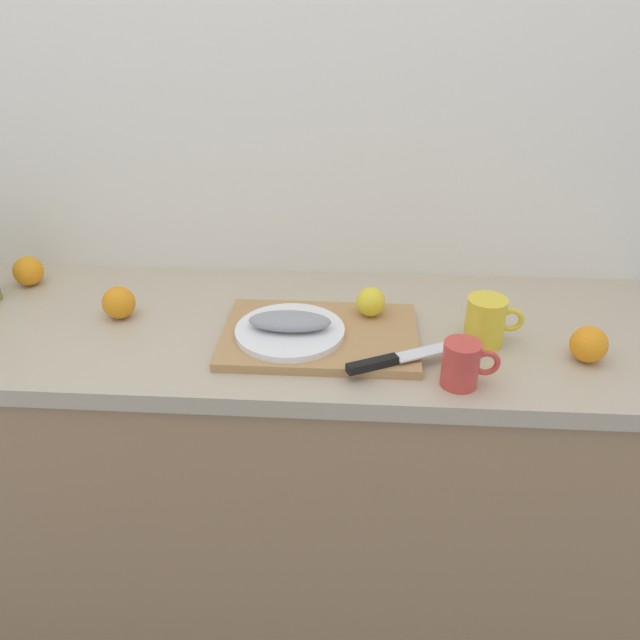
% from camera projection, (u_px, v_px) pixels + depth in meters
% --- Properties ---
extents(ground_plane, '(12.00, 12.00, 0.00)m').
position_uv_depth(ground_plane, '(260.00, 582.00, 1.92)').
color(ground_plane, slate).
extents(back_wall, '(3.20, 0.05, 2.50)m').
position_uv_depth(back_wall, '(256.00, 138.00, 1.60)').
color(back_wall, white).
rests_on(back_wall, ground_plane).
extents(kitchen_counter, '(2.00, 0.60, 0.90)m').
position_uv_depth(kitchen_counter, '(252.00, 469.00, 1.70)').
color(kitchen_counter, '#9E7A56').
rests_on(kitchen_counter, ground_plane).
extents(cutting_board, '(0.43, 0.29, 0.02)m').
position_uv_depth(cutting_board, '(320.00, 336.00, 1.41)').
color(cutting_board, tan).
rests_on(cutting_board, kitchen_counter).
extents(white_plate, '(0.24, 0.24, 0.01)m').
position_uv_depth(white_plate, '(290.00, 331.00, 1.39)').
color(white_plate, white).
rests_on(white_plate, cutting_board).
extents(fish_fillet, '(0.18, 0.08, 0.04)m').
position_uv_depth(fish_fillet, '(290.00, 321.00, 1.38)').
color(fish_fillet, gray).
rests_on(fish_fillet, white_plate).
extents(chef_knife, '(0.27, 0.15, 0.02)m').
position_uv_depth(chef_knife, '(396.00, 359.00, 1.29)').
color(chef_knife, silver).
rests_on(chef_knife, cutting_board).
extents(lemon_0, '(0.07, 0.07, 0.07)m').
position_uv_depth(lemon_0, '(371.00, 302.00, 1.46)').
color(lemon_0, yellow).
rests_on(lemon_0, cutting_board).
extents(coffee_mug_0, '(0.11, 0.07, 0.09)m').
position_uv_depth(coffee_mug_0, '(462.00, 364.00, 1.24)').
color(coffee_mug_0, '#CC3F38').
rests_on(coffee_mug_0, kitchen_counter).
extents(coffee_mug_1, '(0.13, 0.09, 0.11)m').
position_uv_depth(coffee_mug_1, '(486.00, 321.00, 1.38)').
color(coffee_mug_1, yellow).
rests_on(coffee_mug_1, kitchen_counter).
extents(orange_0, '(0.08, 0.08, 0.08)m').
position_uv_depth(orange_0, '(119.00, 303.00, 1.49)').
color(orange_0, orange).
rests_on(orange_0, kitchen_counter).
extents(orange_1, '(0.08, 0.08, 0.08)m').
position_uv_depth(orange_1, '(589.00, 344.00, 1.32)').
color(orange_1, orange).
rests_on(orange_1, kitchen_counter).
extents(orange_2, '(0.08, 0.08, 0.08)m').
position_uv_depth(orange_2, '(28.00, 271.00, 1.65)').
color(orange_2, orange).
rests_on(orange_2, kitchen_counter).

